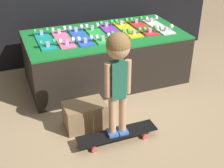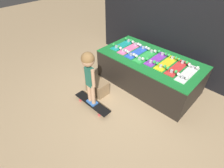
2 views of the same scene
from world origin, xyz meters
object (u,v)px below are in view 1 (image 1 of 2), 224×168
(skateboard_green_on_rack, at_px, (97,34))
(skateboard_yellow_on_rack, at_px, (127,29))
(skateboard_purple_on_rack, at_px, (112,31))
(skateboard_blue_on_rack, at_px, (80,36))
(skateboard_red_on_rack, at_px, (142,27))
(skateboard_teal_on_rack, at_px, (45,40))
(storage_box, at_px, (85,115))
(skateboard_pink_on_rack, at_px, (63,38))
(skateboard_on_floor, at_px, (117,134))
(skateboard_white_on_rack, at_px, (158,26))
(child, at_px, (118,67))

(skateboard_green_on_rack, distance_m, skateboard_yellow_on_rack, 0.42)
(skateboard_purple_on_rack, bearing_deg, skateboard_yellow_on_rack, -0.13)
(skateboard_yellow_on_rack, bearing_deg, skateboard_blue_on_rack, -176.22)
(skateboard_red_on_rack, bearing_deg, skateboard_blue_on_rack, -177.72)
(skateboard_green_on_rack, relative_size, skateboard_purple_on_rack, 1.00)
(skateboard_purple_on_rack, xyz_separation_m, skateboard_red_on_rack, (0.42, -0.01, 0.00))
(skateboard_teal_on_rack, height_order, skateboard_purple_on_rack, same)
(skateboard_blue_on_rack, xyz_separation_m, skateboard_yellow_on_rack, (0.63, 0.04, 0.00))
(skateboard_blue_on_rack, bearing_deg, skateboard_purple_on_rack, 5.72)
(skateboard_blue_on_rack, distance_m, skateboard_yellow_on_rack, 0.63)
(skateboard_purple_on_rack, bearing_deg, storage_box, -125.26)
(skateboard_teal_on_rack, xyz_separation_m, skateboard_pink_on_rack, (0.21, -0.03, 0.00))
(skateboard_purple_on_rack, distance_m, skateboard_red_on_rack, 0.42)
(skateboard_on_floor, bearing_deg, skateboard_green_on_rack, 79.39)
(skateboard_white_on_rack, distance_m, storage_box, 1.64)
(skateboard_white_on_rack, xyz_separation_m, child, (-1.07, -1.22, 0.16))
(skateboard_green_on_rack, distance_m, child, 1.24)
(skateboard_purple_on_rack, bearing_deg, skateboard_white_on_rack, -4.29)
(skateboard_teal_on_rack, distance_m, skateboard_purple_on_rack, 0.84)
(skateboard_yellow_on_rack, xyz_separation_m, child, (-0.65, -1.26, 0.16))
(skateboard_blue_on_rack, relative_size, child, 0.59)
(skateboard_purple_on_rack, height_order, skateboard_yellow_on_rack, same)
(skateboard_blue_on_rack, relative_size, skateboard_on_floor, 0.76)
(skateboard_on_floor, distance_m, child, 0.72)
(skateboard_teal_on_rack, bearing_deg, skateboard_green_on_rack, -4.56)
(child, bearing_deg, skateboard_red_on_rack, 58.57)
(skateboard_red_on_rack, relative_size, skateboard_on_floor, 0.76)
(skateboard_purple_on_rack, distance_m, skateboard_white_on_rack, 0.63)
(skateboard_purple_on_rack, relative_size, skateboard_yellow_on_rack, 1.00)
(skateboard_teal_on_rack, relative_size, skateboard_white_on_rack, 1.00)
(skateboard_white_on_rack, bearing_deg, skateboard_yellow_on_rack, 173.65)
(storage_box, bearing_deg, skateboard_pink_on_rack, 88.19)
(skateboard_purple_on_rack, distance_m, child, 1.35)
(skateboard_purple_on_rack, height_order, storage_box, skateboard_purple_on_rack)
(skateboard_teal_on_rack, height_order, skateboard_white_on_rack, same)
(skateboard_on_floor, bearing_deg, skateboard_purple_on_rack, 70.92)
(skateboard_yellow_on_rack, height_order, skateboard_red_on_rack, same)
(skateboard_green_on_rack, bearing_deg, skateboard_yellow_on_rack, 6.99)
(skateboard_purple_on_rack, bearing_deg, skateboard_blue_on_rack, -174.28)
(skateboard_blue_on_rack, xyz_separation_m, skateboard_white_on_rack, (1.05, -0.01, 0.00))
(skateboard_yellow_on_rack, relative_size, skateboard_white_on_rack, 1.00)
(skateboard_purple_on_rack, relative_size, storage_box, 1.47)
(skateboard_teal_on_rack, height_order, skateboard_blue_on_rack, same)
(skateboard_green_on_rack, height_order, skateboard_red_on_rack, same)
(skateboard_green_on_rack, bearing_deg, skateboard_blue_on_rack, 177.31)
(skateboard_red_on_rack, distance_m, skateboard_white_on_rack, 0.21)
(skateboard_pink_on_rack, bearing_deg, skateboard_purple_on_rack, 2.51)
(skateboard_blue_on_rack, height_order, skateboard_purple_on_rack, same)
(skateboard_green_on_rack, bearing_deg, storage_box, -117.02)
(skateboard_purple_on_rack, distance_m, skateboard_yellow_on_rack, 0.21)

